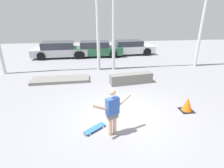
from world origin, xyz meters
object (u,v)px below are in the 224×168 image
object	(u,v)px
skateboard	(95,128)
parked_car_silver	(60,50)
skateboarder	(112,110)
parked_car_green	(96,49)
traffic_cone	(187,104)
manual_pad	(61,80)
parked_car_white	(130,48)
grind_box	(131,79)

from	to	relation	value
skateboard	parked_car_silver	world-z (taller)	parked_car_silver
skateboard	skateboarder	bearing A→B (deg)	-62.89
skateboarder	parked_car_silver	xyz separation A→B (m)	(-2.90, 10.68, -0.20)
parked_car_green	traffic_cone	xyz separation A→B (m)	(2.85, -9.64, -0.36)
skateboarder	manual_pad	world-z (taller)	skateboarder
traffic_cone	manual_pad	bearing A→B (deg)	142.70
parked_car_green	traffic_cone	bearing A→B (deg)	-72.18
parked_car_white	traffic_cone	size ratio (longest dim) A/B	7.88
skateboarder	parked_car_green	size ratio (longest dim) A/B	0.34
skateboarder	manual_pad	bearing A→B (deg)	88.45
parked_car_silver	parked_car_green	size ratio (longest dim) A/B	1.07
skateboard	traffic_cone	world-z (taller)	traffic_cone
parked_car_white	parked_car_silver	bearing A→B (deg)	178.29
parked_car_silver	parked_car_green	distance (m)	2.99
manual_pad	skateboarder	bearing A→B (deg)	-66.08
skateboarder	skateboard	size ratio (longest dim) A/B	2.01
parked_car_silver	parked_car_white	bearing A→B (deg)	2.00
skateboard	parked_car_green	distance (m)	10.40
parked_car_silver	parked_car_white	size ratio (longest dim) A/B	1.08
skateboard	grind_box	xyz separation A→B (m)	(2.07, 3.74, 0.20)
skateboarder	skateboard	xyz separation A→B (m)	(-0.52, 0.25, -0.76)
parked_car_silver	parked_car_green	world-z (taller)	parked_car_silver
manual_pad	traffic_cone	xyz separation A→B (m)	(5.09, -3.88, 0.19)
skateboarder	manual_pad	size ratio (longest dim) A/B	0.49
skateboarder	manual_pad	xyz separation A→B (m)	(-2.15, 4.85, -0.74)
skateboard	parked_car_white	distance (m)	11.31
parked_car_green	parked_car_white	xyz separation A→B (m)	(2.99, 0.35, -0.01)
parked_car_green	parked_car_white	world-z (taller)	parked_car_green
skateboard	parked_car_silver	distance (m)	10.71
skateboarder	traffic_cone	size ratio (longest dim) A/B	2.73
skateboard	manual_pad	distance (m)	4.88
skateboarder	traffic_cone	xyz separation A→B (m)	(2.94, 0.97, -0.55)
manual_pad	parked_car_green	bearing A→B (deg)	68.72
manual_pad	parked_car_white	xyz separation A→B (m)	(5.23, 6.11, 0.54)
manual_pad	parked_car_silver	xyz separation A→B (m)	(-0.75, 5.83, 0.55)
parked_car_green	parked_car_white	bearing A→B (deg)	8.02
skateboard	parked_car_green	bearing A→B (deg)	49.16
grind_box	skateboarder	bearing A→B (deg)	-111.22
parked_car_silver	grind_box	bearing A→B (deg)	-57.08
manual_pad	parked_car_green	size ratio (longest dim) A/B	0.71
grind_box	parked_car_silver	size ratio (longest dim) A/B	0.48
grind_box	traffic_cone	bearing A→B (deg)	-65.23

